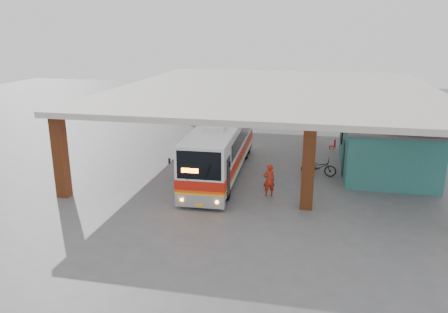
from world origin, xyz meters
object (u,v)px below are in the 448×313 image
at_px(coach_bus, 221,147).
at_px(red_chair, 334,145).
at_px(motorcycle, 319,167).
at_px(pedestrian, 269,180).

height_order(coach_bus, red_chair, coach_bus).
height_order(coach_bus, motorcycle, coach_bus).
xyz_separation_m(pedestrian, red_chair, (3.62, 10.13, -0.53)).
relative_size(pedestrian, red_chair, 2.36).
relative_size(coach_bus, motorcycle, 5.60).
relative_size(motorcycle, pedestrian, 1.19).
height_order(motorcycle, pedestrian, pedestrian).
bearing_deg(pedestrian, motorcycle, -145.67).
bearing_deg(motorcycle, pedestrian, 150.51).
distance_m(coach_bus, pedestrian, 4.47).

